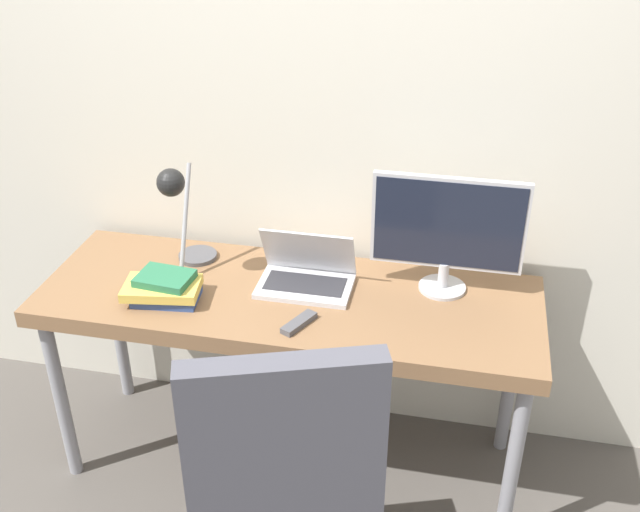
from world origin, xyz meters
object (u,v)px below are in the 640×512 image
(laptop, at_px, (306,274))
(monitor, at_px, (448,229))
(office_chair, at_px, (284,486))
(book_stack, at_px, (164,288))
(desk_lamp, at_px, (180,206))

(laptop, relative_size, monitor, 0.63)
(office_chair, bearing_deg, laptop, 98.23)
(laptop, distance_m, office_chair, 0.81)
(laptop, bearing_deg, monitor, 9.55)
(monitor, bearing_deg, book_stack, -164.01)
(desk_lamp, relative_size, book_stack, 1.57)
(monitor, relative_size, book_stack, 1.87)
(monitor, relative_size, desk_lamp, 1.19)
(book_stack, bearing_deg, monitor, 15.99)
(laptop, xyz_separation_m, desk_lamp, (-0.44, -0.01, 0.23))
(laptop, bearing_deg, office_chair, -81.77)
(desk_lamp, bearing_deg, monitor, 5.82)
(laptop, xyz_separation_m, office_chair, (0.11, -0.78, -0.19))
(monitor, relative_size, office_chair, 0.45)
(desk_lamp, bearing_deg, book_stack, -93.98)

